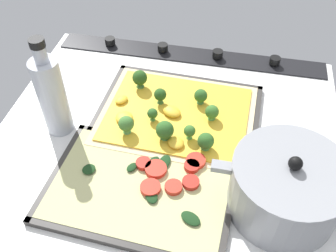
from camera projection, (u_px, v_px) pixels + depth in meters
The scene contains 8 objects.
ground_plane at pixel (165, 148), 83.91cm from camera, with size 75.58×72.76×3.00cm, color white.
stove_control_panel at pixel (190, 54), 104.86cm from camera, with size 72.56×7.00×2.60cm.
baking_tray_front at pixel (177, 118), 87.82cm from camera, with size 37.64×30.87×1.30cm.
broccoli_pizza at pixel (175, 115), 86.42cm from camera, with size 35.15×28.38×5.92cm.
baking_tray_back at pixel (140, 189), 74.08cm from camera, with size 37.12×26.94×1.30cm.
veggie_pizza_back at pixel (144, 186), 73.79cm from camera, with size 34.60×24.42×1.90cm.
cooking_pot at pixel (286, 188), 67.79cm from camera, with size 27.18×20.38×13.90cm.
oil_bottle at pixel (53, 93), 79.55cm from camera, with size 5.94×5.94×23.16cm.
Camera 1 is at (-11.72, 53.72, 62.08)cm, focal length 41.01 mm.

